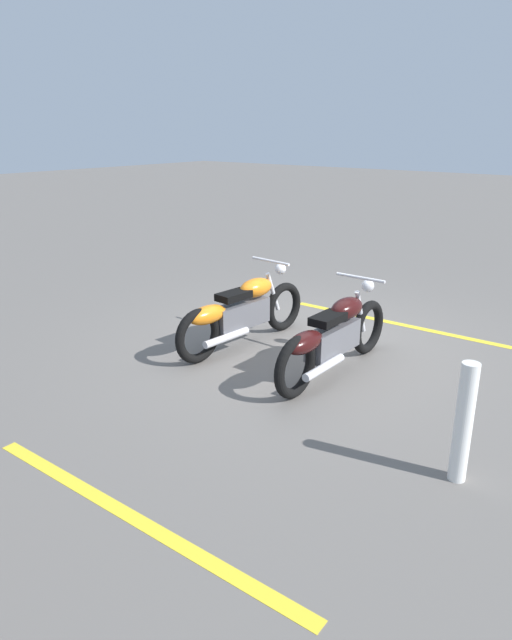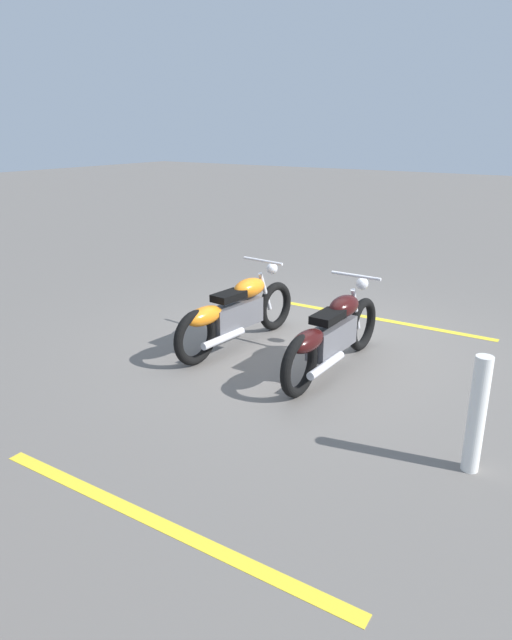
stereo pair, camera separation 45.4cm
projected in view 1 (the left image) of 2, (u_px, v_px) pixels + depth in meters
The scene contains 6 objects.
ground_plane at pixel (313, 344), 7.29m from camera, with size 60.00×60.00×0.00m, color #66605B.
motorcycle_bright_foreground at pixel (241, 312), 7.07m from camera, with size 2.23×0.62×1.04m.
motorcycle_dark_foreground at pixel (333, 336), 6.24m from camera, with size 2.23×0.62×1.04m.
bollard_post at pixel (464, 423), 4.33m from camera, with size 0.14×0.14×1.00m, color white.
parking_stripe_near at pixel (394, 323), 8.05m from camera, with size 3.20×0.12×0.01m, color yellow.
parking_stripe_mid at pixel (130, 516), 4.05m from camera, with size 3.20×0.12×0.01m, color yellow.
Camera 1 is at (5.81, 3.61, 2.66)m, focal length 31.54 mm.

